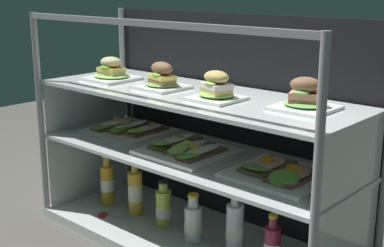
% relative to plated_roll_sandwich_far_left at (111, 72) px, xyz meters
% --- Properties ---
extents(ground_plane, '(6.00, 6.00, 0.02)m').
position_rel_plated_roll_sandwich_far_left_xyz_m(ground_plane, '(0.46, 0.02, -0.70)').
color(ground_plane, '#4C4944').
rests_on(ground_plane, ground).
extents(case_base_deck, '(1.42, 0.52, 0.04)m').
position_rel_plated_roll_sandwich_far_left_xyz_m(case_base_deck, '(0.46, 0.02, -0.66)').
color(case_base_deck, '#B6C0BE').
rests_on(case_base_deck, ground).
extents(case_frame, '(1.42, 0.52, 0.95)m').
position_rel_plated_roll_sandwich_far_left_xyz_m(case_frame, '(0.46, 0.20, -0.17)').
color(case_frame, gray).
rests_on(case_frame, ground).
extents(riser_lower_tier, '(1.37, 0.47, 0.34)m').
position_rel_plated_roll_sandwich_far_left_xyz_m(riser_lower_tier, '(0.46, 0.02, -0.47)').
color(riser_lower_tier, silver).
rests_on(riser_lower_tier, case_base_deck).
extents(shelf_lower_glass, '(1.38, 0.48, 0.01)m').
position_rel_plated_roll_sandwich_far_left_xyz_m(shelf_lower_glass, '(0.46, 0.02, -0.29)').
color(shelf_lower_glass, silver).
rests_on(shelf_lower_glass, riser_lower_tier).
extents(riser_upper_tier, '(1.37, 0.47, 0.23)m').
position_rel_plated_roll_sandwich_far_left_xyz_m(riser_upper_tier, '(0.46, 0.02, -0.17)').
color(riser_upper_tier, silver).
rests_on(riser_upper_tier, shelf_lower_glass).
extents(shelf_upper_glass, '(1.38, 0.48, 0.01)m').
position_rel_plated_roll_sandwich_far_left_xyz_m(shelf_upper_glass, '(0.46, 0.02, -0.04)').
color(shelf_upper_glass, silver).
rests_on(shelf_upper_glass, riser_upper_tier).
extents(plated_roll_sandwich_far_left, '(0.21, 0.21, 0.10)m').
position_rel_plated_roll_sandwich_far_left_xyz_m(plated_roll_sandwich_far_left, '(0.00, 0.00, 0.00)').
color(plated_roll_sandwich_far_left, white).
rests_on(plated_roll_sandwich_far_left, shelf_upper_glass).
extents(plated_roll_sandwich_mid_left, '(0.19, 0.19, 0.11)m').
position_rel_plated_roll_sandwich_far_left_xyz_m(plated_roll_sandwich_mid_left, '(0.31, 0.01, 0.01)').
color(plated_roll_sandwich_mid_left, white).
rests_on(plated_roll_sandwich_mid_left, shelf_upper_glass).
extents(plated_roll_sandwich_near_left_corner, '(0.18, 0.18, 0.11)m').
position_rel_plated_roll_sandwich_far_left_xyz_m(plated_roll_sandwich_near_left_corner, '(0.62, -0.02, 0.01)').
color(plated_roll_sandwich_near_left_corner, white).
rests_on(plated_roll_sandwich_near_left_corner, shelf_upper_glass).
extents(plated_roll_sandwich_far_right, '(0.20, 0.20, 0.11)m').
position_rel_plated_roll_sandwich_far_left_xyz_m(plated_roll_sandwich_far_right, '(0.94, 0.06, 0.00)').
color(plated_roll_sandwich_far_right, white).
rests_on(plated_roll_sandwich_far_right, shelf_upper_glass).
extents(open_sandwich_tray_mid_right, '(0.34, 0.32, 0.06)m').
position_rel_plated_roll_sandwich_far_left_xyz_m(open_sandwich_tray_mid_right, '(0.04, 0.06, -0.26)').
color(open_sandwich_tray_mid_right, white).
rests_on(open_sandwich_tray_mid_right, shelf_lower_glass).
extents(open_sandwich_tray_center, '(0.34, 0.32, 0.06)m').
position_rel_plated_roll_sandwich_far_left_xyz_m(open_sandwich_tray_center, '(0.46, -0.00, -0.26)').
color(open_sandwich_tray_center, white).
rests_on(open_sandwich_tray_center, shelf_lower_glass).
extents(open_sandwich_tray_mid_left, '(0.34, 0.32, 0.06)m').
position_rel_plated_roll_sandwich_far_left_xyz_m(open_sandwich_tray_mid_left, '(0.88, 0.02, -0.26)').
color(open_sandwich_tray_mid_left, white).
rests_on(open_sandwich_tray_mid_left, shelf_lower_glass).
extents(juice_bottle_back_right, '(0.06, 0.06, 0.24)m').
position_rel_plated_roll_sandwich_far_left_xyz_m(juice_bottle_back_right, '(-0.06, 0.00, -0.54)').
color(juice_bottle_back_right, gold).
rests_on(juice_bottle_back_right, case_base_deck).
extents(juice_bottle_front_left_end, '(0.07, 0.07, 0.26)m').
position_rel_plated_roll_sandwich_far_left_xyz_m(juice_bottle_front_left_end, '(0.13, 0.01, -0.53)').
color(juice_bottle_front_left_end, gold).
rests_on(juice_bottle_front_left_end, case_base_deck).
extents(juice_bottle_front_fourth, '(0.07, 0.07, 0.20)m').
position_rel_plated_roll_sandwich_far_left_xyz_m(juice_bottle_front_fourth, '(0.31, 0.01, -0.56)').
color(juice_bottle_front_fourth, '#BBC949').
rests_on(juice_bottle_front_fourth, case_base_deck).
extents(juice_bottle_front_middle, '(0.07, 0.07, 0.20)m').
position_rel_plated_roll_sandwich_far_left_xyz_m(juice_bottle_front_middle, '(0.50, -0.01, -0.56)').
color(juice_bottle_front_middle, white).
rests_on(juice_bottle_front_middle, case_base_deck).
extents(juice_bottle_back_left, '(0.07, 0.07, 0.24)m').
position_rel_plated_roll_sandwich_far_left_xyz_m(juice_bottle_back_left, '(0.69, 0.02, -0.54)').
color(juice_bottle_back_left, white).
rests_on(juice_bottle_back_left, case_base_deck).
extents(juice_bottle_near_post, '(0.06, 0.06, 0.21)m').
position_rel_plated_roll_sandwich_far_left_xyz_m(juice_bottle_near_post, '(0.86, 0.02, -0.56)').
color(juice_bottle_near_post, '#962341').
rests_on(juice_bottle_near_post, case_base_deck).
extents(kitchen_scissors, '(0.18, 0.13, 0.01)m').
position_rel_plated_roll_sandwich_far_left_xyz_m(kitchen_scissors, '(0.05, -0.10, -0.64)').
color(kitchen_scissors, silver).
rests_on(kitchen_scissors, case_base_deck).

